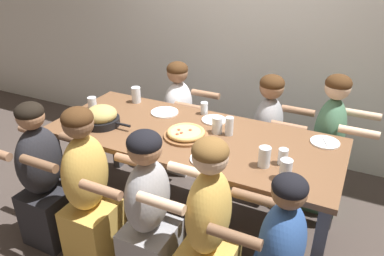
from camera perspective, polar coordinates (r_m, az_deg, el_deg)
The scene contains 23 objects.
ground_plane at distance 3.19m, azimuth 0.00°, elevation -13.42°, with size 18.00×18.00×0.00m, color #423833.
dining_table at distance 2.79m, azimuth 0.00°, elevation -2.42°, with size 2.16×0.88×0.78m.
pizza_board_main at distance 2.71m, azimuth -0.93°, elevation -0.84°, with size 0.32×0.32×0.05m.
skillet_bowl at distance 2.95m, azimuth -13.63°, elevation 1.65°, with size 0.40×0.28×0.16m.
empty_plate_a at distance 2.79m, azimuth 19.60°, elevation -2.06°, with size 0.20×0.20×0.02m.
empty_plate_b at distance 2.96m, azimuth 3.38°, elevation 1.23°, with size 0.20×0.20×0.02m.
empty_plate_c at distance 2.44m, azimuth 2.43°, elevation -4.72°, with size 0.24×0.24×0.02m.
empty_plate_d at distance 3.10m, azimuth -4.19°, elevation 2.41°, with size 0.23×0.23×0.02m.
drinking_glass_a at distance 2.45m, azimuth 13.68°, elevation -4.35°, with size 0.06×0.06×0.11m.
drinking_glass_b at distance 2.76m, azimuth 3.86°, elevation 0.31°, with size 0.08×0.08×0.13m.
drinking_glass_c at distance 3.06m, azimuth 1.87°, elevation 2.91°, with size 0.06×0.06×0.10m.
drinking_glass_d at distance 3.32m, azimuth -8.50°, elevation 4.93°, with size 0.08×0.08×0.14m.
drinking_glass_e at distance 2.29m, azimuth 14.07°, elevation -6.29°, with size 0.08×0.08×0.13m.
drinking_glass_f at distance 3.25m, azimuth -14.94°, elevation 3.54°, with size 0.07×0.07×0.11m.
drinking_glass_g at distance 2.39m, azimuth 10.98°, elevation -4.33°, with size 0.08×0.08×0.13m.
drinking_glass_h at distance 2.73m, azimuth 5.71°, elevation 0.29°, with size 0.06×0.06×0.14m.
diner_near_midright at distance 2.26m, azimuth 2.39°, elevation -15.84°, with size 0.51×0.40×1.16m.
diner_near_midleft at distance 2.64m, azimuth -15.54°, elevation -9.59°, with size 0.51×0.40×1.17m.
diner_far_midright at distance 3.32m, azimuth 11.34°, elevation -1.75°, with size 0.51×0.40×1.09m.
diner_near_center at distance 2.41m, azimuth -6.65°, elevation -13.22°, with size 0.51×0.40×1.11m.
diner_far_right at distance 3.24m, azimuth 19.87°, elevation -3.02°, with size 0.51×0.40×1.17m.
diner_near_left at distance 2.91m, azimuth -21.67°, elevation -7.54°, with size 0.51×0.40×1.12m.
diner_far_midleft at distance 3.60m, azimuth -2.04°, elevation 1.03°, with size 0.51×0.40×1.09m.
Camera 1 is at (1.07, -2.19, 2.06)m, focal length 35.00 mm.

